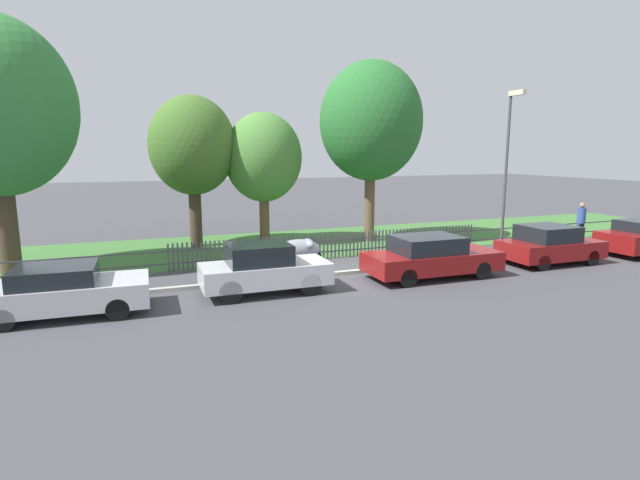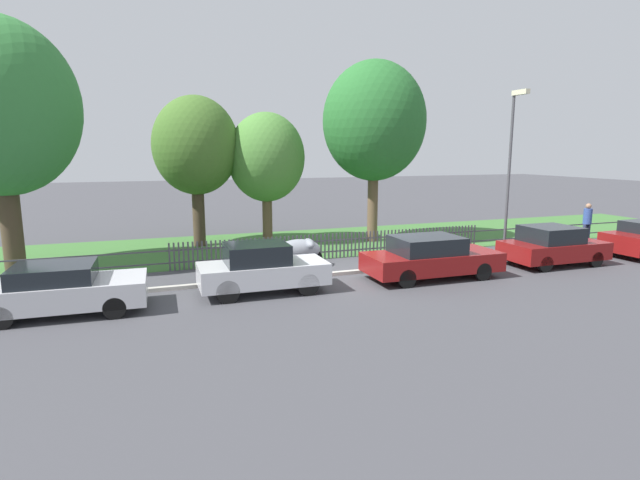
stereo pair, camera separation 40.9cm
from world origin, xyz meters
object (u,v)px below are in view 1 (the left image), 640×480
at_px(parked_car_white_van, 549,245).
at_px(street_lamp, 509,156).
at_px(parked_car_black_saloon, 63,290).
at_px(tree_far_left, 371,122).
at_px(tree_behind_motorcycle, 192,146).
at_px(pedestrian_near_fence, 581,220).
at_px(covered_motorcycle, 299,250).
at_px(parked_car_navy_estate, 264,268).
at_px(tree_mid_park, 263,158).
at_px(parked_car_red_compact, 431,257).

bearing_deg(parked_car_white_van, street_lamp, 113.01).
xyz_separation_m(parked_car_black_saloon, tree_far_left, (12.17, 6.95, 4.80)).
distance_m(tree_behind_motorcycle, tree_far_left, 7.98).
height_order(tree_behind_motorcycle, pedestrian_near_fence, tree_behind_motorcycle).
bearing_deg(covered_motorcycle, parked_car_white_van, -13.16).
relative_size(parked_car_black_saloon, parked_car_navy_estate, 1.08).
distance_m(parked_car_black_saloon, pedestrian_near_fence, 21.44).
bearing_deg(parked_car_white_van, tree_mid_park, 138.69).
height_order(parked_car_white_van, pedestrian_near_fence, pedestrian_near_fence).
xyz_separation_m(parked_car_black_saloon, street_lamp, (15.62, 1.89, 3.30)).
bearing_deg(parked_car_white_van, tree_behind_motorcycle, 145.68).
bearing_deg(parked_car_white_van, pedestrian_near_fence, 31.66).
relative_size(parked_car_navy_estate, tree_far_left, 0.46).
distance_m(parked_car_navy_estate, pedestrian_near_fence, 16.19).
xyz_separation_m(parked_car_red_compact, covered_motorcycle, (-3.59, 3.06, -0.08)).
distance_m(parked_car_red_compact, parked_car_white_van, 5.35).
distance_m(covered_motorcycle, tree_behind_motorcycle, 7.21).
xyz_separation_m(parked_car_black_saloon, tree_mid_park, (7.44, 8.13, 3.20)).
xyz_separation_m(parked_car_black_saloon, parked_car_red_compact, (10.97, 0.01, 0.04)).
xyz_separation_m(parked_car_red_compact, tree_behind_motorcycle, (-6.56, 8.46, 3.66)).
distance_m(parked_car_black_saloon, street_lamp, 16.07).
xyz_separation_m(parked_car_navy_estate, tree_behind_motorcycle, (-0.88, 8.28, 3.62)).
bearing_deg(tree_far_left, parked_car_black_saloon, -150.28).
distance_m(tree_mid_park, street_lamp, 10.29).
height_order(covered_motorcycle, tree_mid_park, tree_mid_park).
distance_m(covered_motorcycle, street_lamp, 8.96).
bearing_deg(street_lamp, covered_motorcycle, 171.81).
bearing_deg(parked_car_black_saloon, tree_far_left, 31.70).
bearing_deg(pedestrian_near_fence, street_lamp, 7.88).
relative_size(parked_car_red_compact, tree_behind_motorcycle, 0.69).
relative_size(parked_car_navy_estate, parked_car_white_van, 1.01).
height_order(parked_car_white_van, tree_behind_motorcycle, tree_behind_motorcycle).
bearing_deg(tree_far_left, tree_mid_park, 165.94).
distance_m(parked_car_white_van, street_lamp, 3.73).
height_order(parked_car_navy_estate, tree_far_left, tree_far_left).
xyz_separation_m(parked_car_white_van, tree_far_left, (-4.15, 6.74, 4.76)).
height_order(tree_mid_park, tree_far_left, tree_far_left).
relative_size(tree_mid_park, tree_far_left, 0.72).
height_order(parked_car_black_saloon, parked_car_white_van, parked_car_white_van).
xyz_separation_m(tree_behind_motorcycle, tree_mid_park, (3.03, -0.34, -0.50)).
relative_size(tree_behind_motorcycle, tree_far_left, 0.80).
distance_m(parked_car_black_saloon, covered_motorcycle, 8.00).
distance_m(covered_motorcycle, pedestrian_near_fence, 13.83).
distance_m(parked_car_black_saloon, parked_car_red_compact, 10.97).
bearing_deg(covered_motorcycle, tree_far_left, 43.64).
height_order(tree_far_left, pedestrian_near_fence, tree_far_left).
distance_m(tree_far_left, pedestrian_near_fence, 10.75).
relative_size(parked_car_white_van, street_lamp, 0.58).
height_order(parked_car_white_van, tree_mid_park, tree_mid_park).
bearing_deg(tree_mid_park, parked_car_white_van, -41.76).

